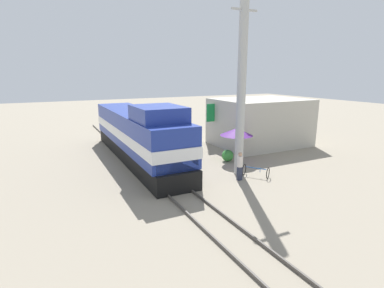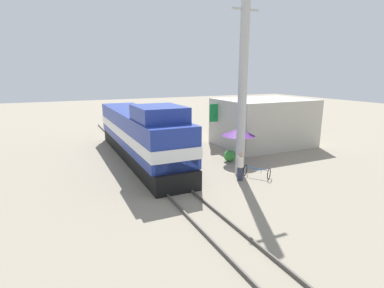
{
  "view_description": "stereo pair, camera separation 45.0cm",
  "coord_description": "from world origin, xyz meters",
  "views": [
    {
      "loc": [
        -6.28,
        -16.94,
        6.45
      ],
      "look_at": [
        1.2,
        -2.08,
        2.51
      ],
      "focal_mm": 28.0,
      "sensor_mm": 36.0,
      "label": 1
    },
    {
      "loc": [
        -5.87,
        -17.14,
        6.45
      ],
      "look_at": [
        1.2,
        -2.08,
        2.51
      ],
      "focal_mm": 28.0,
      "sensor_mm": 36.0,
      "label": 2
    }
  ],
  "objects": [
    {
      "name": "utility_pole",
      "position": [
        4.88,
        -1.56,
        5.75
      ],
      "size": [
        1.8,
        0.56,
        11.43
      ],
      "color": "#B2B2AD",
      "rests_on": "ground_plane"
    },
    {
      "name": "billboard_sign",
      "position": [
        7.67,
        5.94,
        2.81
      ],
      "size": [
        1.95,
        0.12,
        3.82
      ],
      "color": "#595959",
      "rests_on": "ground_plane"
    },
    {
      "name": "building_block_distant",
      "position": [
        11.46,
        4.5,
        2.1
      ],
      "size": [
        7.95,
        6.06,
        4.2
      ],
      "primitive_type": "cube",
      "color": "#B7B2A3",
      "rests_on": "ground_plane"
    },
    {
      "name": "locomotive",
      "position": [
        0.0,
        4.43,
        1.97
      ],
      "size": [
        2.99,
        15.9,
        4.53
      ],
      "color": "black",
      "rests_on": "ground_plane"
    },
    {
      "name": "ground_plane",
      "position": [
        0.0,
        0.0,
        0.0
      ],
      "size": [
        120.0,
        120.0,
        0.0
      ],
      "primitive_type": "plane",
      "color": "gray"
    },
    {
      "name": "person_bystander",
      "position": [
        4.23,
        -2.6,
        0.98
      ],
      "size": [
        0.34,
        0.34,
        1.79
      ],
      "color": "#2D3347",
      "rests_on": "ground_plane"
    },
    {
      "name": "vendor_umbrella",
      "position": [
        6.34,
        0.86,
        2.26
      ],
      "size": [
        2.42,
        2.42,
        2.53
      ],
      "color": "#4C4C4C",
      "rests_on": "ground_plane"
    },
    {
      "name": "rail_near",
      "position": [
        -0.72,
        0.0,
        0.07
      ],
      "size": [
        0.08,
        43.66,
        0.15
      ],
      "primitive_type": "cube",
      "color": "#4C4742",
      "rests_on": "ground_plane"
    },
    {
      "name": "bicycle",
      "position": [
        5.51,
        -2.57,
        0.37
      ],
      "size": [
        1.51,
        1.72,
        0.72
      ],
      "rotation": [
        0.0,
        0.0,
        0.61
      ],
      "color": "black",
      "rests_on": "ground_plane"
    },
    {
      "name": "rail_far",
      "position": [
        0.72,
        0.0,
        0.07
      ],
      "size": [
        0.08,
        43.66,
        0.15
      ],
      "primitive_type": "cube",
      "color": "#4C4742",
      "rests_on": "ground_plane"
    },
    {
      "name": "shrub_cluster",
      "position": [
        5.83,
        1.16,
        0.44
      ],
      "size": [
        0.87,
        0.87,
        0.87
      ],
      "primitive_type": "sphere",
      "color": "#388C38",
      "rests_on": "ground_plane"
    }
  ]
}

